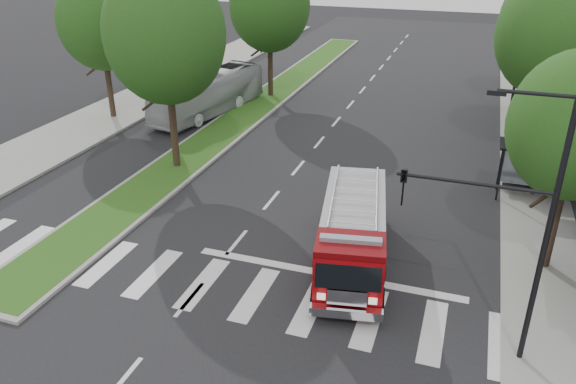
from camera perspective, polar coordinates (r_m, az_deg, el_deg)
name	(u,v)px	position (r m, az deg, el deg)	size (l,w,h in m)	color
ground	(237,242)	(22.63, -5.24, -5.13)	(140.00, 140.00, 0.00)	black
sidewalk_right	(555,184)	(30.25, 25.46, 0.74)	(5.00, 80.00, 0.15)	gray
sidewalk_left	(88,126)	(37.58, -19.63, 6.37)	(5.00, 80.00, 0.15)	gray
median	(261,103)	(40.06, -2.78, 8.99)	(3.00, 50.00, 0.15)	gray
bus_shelter	(536,157)	(27.66, 23.87, 3.29)	(3.20, 1.60, 2.61)	black
tree_right_near	(576,127)	(20.83, 27.21, 5.93)	(4.40, 4.40, 8.05)	black
tree_right_mid	(553,34)	(32.23, 25.30, 14.28)	(5.60, 5.60, 9.72)	black
tree_right_far	(539,19)	(42.18, 24.11, 15.76)	(5.00, 5.00, 8.73)	black
tree_median_near	(165,35)	(28.00, -12.40, 15.36)	(5.80, 5.80, 10.16)	black
tree_median_far	(269,5)	(40.57, -1.89, 18.47)	(5.60, 5.60, 9.72)	black
tree_left_mid	(100,21)	(37.44, -18.53, 16.13)	(5.20, 5.20, 9.16)	black
streetlight_right_near	(514,215)	(15.80, 21.97, -2.15)	(4.08, 0.22, 8.00)	black
streetlight_right_far	(518,50)	(38.38, 22.33, 13.19)	(2.11, 0.20, 8.00)	black
fire_engine	(353,233)	(20.75, 6.59, -4.20)	(3.59, 7.93, 2.65)	#630508
city_bus	(209,93)	(38.06, -8.06, 9.91)	(2.32, 9.91, 2.76)	#B8B8BC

